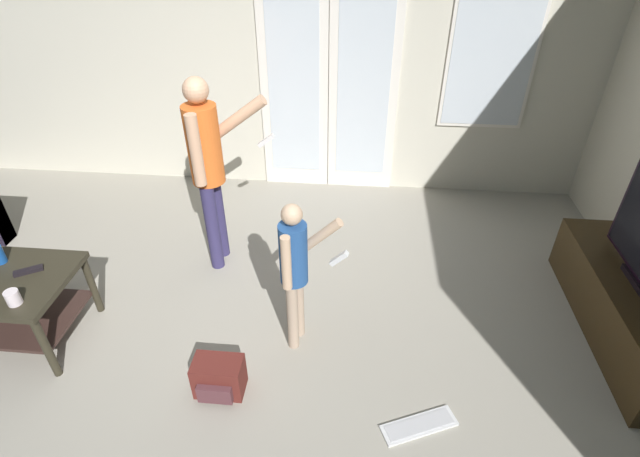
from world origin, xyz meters
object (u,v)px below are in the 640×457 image
at_px(person_child, 295,266).
at_px(coffee_table, 2,295).
at_px(tv_stand, 626,309).
at_px(loose_keyboard, 419,425).
at_px(person_adult, 208,161).
at_px(dvd_remote_slim, 28,271).
at_px(backpack, 219,377).
at_px(cup_by_laptop, 13,298).

bearing_deg(person_child, coffee_table, -175.65).
distance_m(tv_stand, loose_keyboard, 1.67).
distance_m(person_adult, loose_keyboard, 2.24).
relative_size(coffee_table, dvd_remote_slim, 5.41).
bearing_deg(person_child, tv_stand, 7.20).
height_order(coffee_table, person_child, person_child).
xyz_separation_m(backpack, cup_by_laptop, (-1.20, 0.11, 0.44)).
bearing_deg(person_child, dvd_remote_slim, -177.75).
bearing_deg(loose_keyboard, tv_stand, 31.41).
bearing_deg(dvd_remote_slim, loose_keyboard, -43.85).
distance_m(tv_stand, backpack, 2.70).
height_order(person_child, dvd_remote_slim, person_child).
bearing_deg(dvd_remote_slim, backpack, -48.63).
distance_m(tv_stand, person_adult, 3.05).
xyz_separation_m(tv_stand, person_child, (-2.18, -0.28, 0.43)).
bearing_deg(cup_by_laptop, tv_stand, 9.28).
distance_m(tv_stand, cup_by_laptop, 3.87).
bearing_deg(loose_keyboard, coffee_table, 170.59).
height_order(coffee_table, backpack, coffee_table).
height_order(person_adult, backpack, person_adult).
height_order(tv_stand, backpack, tv_stand).
relative_size(coffee_table, tv_stand, 0.60).
bearing_deg(cup_by_laptop, loose_keyboard, -5.78).
bearing_deg(tv_stand, dvd_remote_slim, -174.96).
relative_size(loose_keyboard, dvd_remote_slim, 2.68).
height_order(tv_stand, person_child, person_child).
relative_size(person_adult, cup_by_laptop, 16.57).
bearing_deg(backpack, cup_by_laptop, 174.86).
relative_size(tv_stand, backpack, 5.18).
relative_size(person_adult, backpack, 5.14).
bearing_deg(backpack, loose_keyboard, -6.43).
xyz_separation_m(person_child, cup_by_laptop, (-1.62, -0.34, -0.08)).
bearing_deg(person_child, person_adult, 132.56).
relative_size(cup_by_laptop, dvd_remote_slim, 0.54).
height_order(loose_keyboard, dvd_remote_slim, dvd_remote_slim).
bearing_deg(backpack, coffee_table, 168.24).
relative_size(person_adult, loose_keyboard, 3.33).
height_order(backpack, cup_by_laptop, cup_by_laptop).
height_order(tv_stand, loose_keyboard, tv_stand).
height_order(backpack, dvd_remote_slim, dvd_remote_slim).
relative_size(tv_stand, person_adult, 1.01).
distance_m(backpack, dvd_remote_slim, 1.41).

